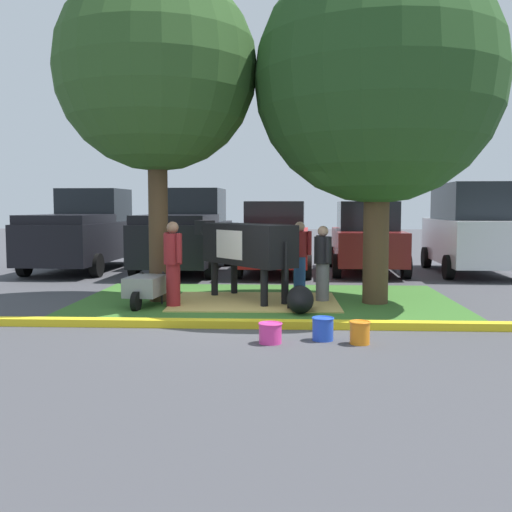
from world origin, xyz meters
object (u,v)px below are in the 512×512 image
(shade_tree_right, at_px, (379,80))
(suv_black, at_px, (472,228))
(cow_holstein, at_px, (245,245))
(sedan_silver, at_px, (367,238))
(pickup_truck_black, at_px, (85,232))
(wheelbarrow, at_px, (145,287))
(sedan_red, at_px, (276,238))
(person_visitor_far, at_px, (323,262))
(shade_tree_left, at_px, (156,70))
(person_handler, at_px, (300,255))
(person_visitor_near, at_px, (173,262))
(bucket_orange, at_px, (360,332))
(pickup_truck_maroon, at_px, (186,233))
(bucket_pink, at_px, (270,333))
(calf_lying, at_px, (300,299))
(bucket_blue, at_px, (323,328))

(shade_tree_right, bearing_deg, suv_black, 57.85)
(cow_holstein, distance_m, sedan_silver, 6.17)
(pickup_truck_black, xyz_separation_m, sedan_silver, (8.26, -0.32, -0.13))
(cow_holstein, relative_size, wheelbarrow, 1.65)
(sedan_red, bearing_deg, cow_holstein, -95.78)
(person_visitor_far, xyz_separation_m, sedan_red, (-1.02, 5.21, 0.18))
(person_visitor_far, bearing_deg, shade_tree_left, -179.34)
(shade_tree_left, bearing_deg, person_handler, 26.27)
(shade_tree_right, height_order, sedan_red, shade_tree_right)
(person_visitor_near, relative_size, bucket_orange, 5.05)
(person_visitor_far, relative_size, wheelbarrow, 0.93)
(person_visitor_far, bearing_deg, pickup_truck_black, 139.00)
(person_handler, bearing_deg, sedan_red, 98.83)
(person_visitor_far, bearing_deg, bucket_orange, -85.00)
(cow_holstein, bearing_deg, pickup_truck_black, 132.40)
(person_visitor_near, xyz_separation_m, pickup_truck_black, (-3.89, 6.58, 0.25))
(wheelbarrow, xyz_separation_m, pickup_truck_black, (-3.35, 6.53, 0.73))
(pickup_truck_black, xyz_separation_m, pickup_truck_maroon, (3.08, -0.25, 0.00))
(bucket_orange, height_order, sedan_silver, sedan_silver)
(shade_tree_left, relative_size, bucket_pink, 19.15)
(wheelbarrow, relative_size, suv_black, 0.35)
(calf_lying, height_order, person_handler, person_handler)
(shade_tree_right, height_order, bucket_blue, shade_tree_right)
(shade_tree_right, relative_size, bucket_blue, 20.18)
(person_visitor_near, height_order, wheelbarrow, person_visitor_near)
(cow_holstein, bearing_deg, sedan_silver, 59.95)
(shade_tree_left, height_order, bucket_blue, shade_tree_left)
(cow_holstein, bearing_deg, person_visitor_near, -143.97)
(pickup_truck_black, height_order, sedan_silver, pickup_truck_black)
(calf_lying, height_order, bucket_orange, calf_lying)
(person_visitor_near, bearing_deg, person_visitor_far, 15.08)
(person_handler, bearing_deg, person_visitor_far, -72.51)
(person_visitor_far, bearing_deg, suv_black, 50.46)
(shade_tree_right, distance_m, bucket_blue, 5.37)
(wheelbarrow, bearing_deg, sedan_silver, 51.67)
(cow_holstein, xyz_separation_m, person_handler, (1.11, 1.18, -0.29))
(bucket_pink, bearing_deg, pickup_truck_maroon, 106.47)
(person_visitor_far, relative_size, sedan_silver, 0.34)
(shade_tree_left, xyz_separation_m, wheelbarrow, (-0.13, -0.66, -4.11))
(bucket_pink, bearing_deg, person_handler, 84.25)
(person_visitor_near, distance_m, bucket_pink, 3.46)
(bucket_blue, relative_size, suv_black, 0.07)
(bucket_orange, bearing_deg, sedan_silver, 82.19)
(pickup_truck_maroon, bearing_deg, sedan_red, -8.03)
(calf_lying, distance_m, sedan_silver, 6.96)
(bucket_pink, bearing_deg, bucket_orange, 0.86)
(shade_tree_right, distance_m, pickup_truck_maroon, 7.97)
(person_handler, relative_size, wheelbarrow, 0.96)
(person_handler, bearing_deg, wheelbarrow, -145.07)
(bucket_orange, bearing_deg, wheelbarrow, 142.11)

